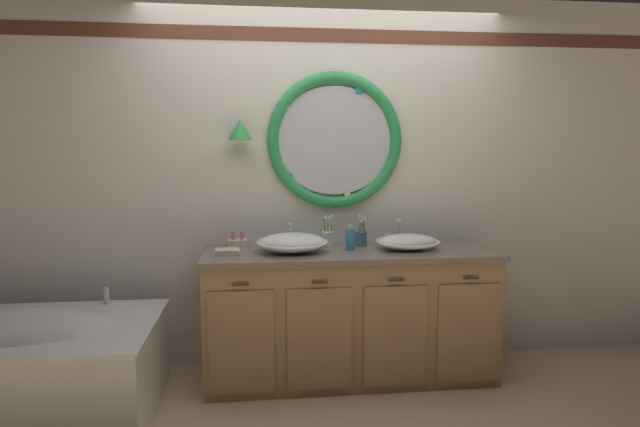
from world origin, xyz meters
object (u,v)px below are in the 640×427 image
Objects in this scene: bathtub at (6,362)px; sink_basin_right at (408,242)px; soap_dispenser at (350,239)px; toothbrush_holder_right at (361,237)px; folded_hand_towel at (227,252)px; toothbrush_holder_left at (328,238)px; sink_basin_left at (292,243)px; toiletry_basket at (238,242)px.

sink_basin_right is (2.45, 0.30, 0.60)m from bathtub.
soap_dispenser is at bearing 174.82° from sink_basin_right.
toothbrush_holder_right reaches higher than folded_hand_towel.
toothbrush_holder_left is at bearing -177.22° from toothbrush_holder_right.
toothbrush_holder_right is (2.16, 0.48, 0.60)m from bathtub.
toothbrush_holder_left is at bearing 32.99° from sink_basin_left.
folded_hand_towel is (-0.91, -0.18, -0.04)m from toothbrush_holder_right.
sink_basin_left is 2.88× the size of folded_hand_towel.
toothbrush_holder_left is 1.36× the size of folded_hand_towel.
sink_basin_left is 0.31m from toothbrush_holder_left.
soap_dispenser is 1.07× the size of folded_hand_towel.
toothbrush_holder_left reaches higher than soap_dispenser.
toothbrush_holder_left is at bearing 134.69° from soap_dispenser.
toiletry_basket is (1.31, 0.55, 0.57)m from bathtub.
folded_hand_towel reaches higher than bathtub.
sink_basin_right is at bearing 6.98° from bathtub.
toothbrush_holder_left is 0.63m from toiletry_basket.
bathtub is 2.08m from toothbrush_holder_left.
toiletry_basket is at bearing 175.48° from toothbrush_holder_right.
toothbrush_holder_left reaches higher than folded_hand_towel.
toothbrush_holder_right reaches higher than toiletry_basket.
toothbrush_holder_right is at bearing 2.78° from toothbrush_holder_left.
bathtub is 2.18m from soap_dispenser.
soap_dispenser reaches higher than sink_basin_left.
sink_basin_left is at bearing -147.01° from toothbrush_holder_left.
soap_dispenser is (0.39, 0.03, 0.01)m from sink_basin_left.
sink_basin_right is 1.19m from folded_hand_towel.
bathtub is 10.41× the size of folded_hand_towel.
toiletry_basket is at bearing 172.80° from toothbrush_holder_left.
bathtub is at bearing -169.86° from sink_basin_left.
folded_hand_towel is (-0.81, -0.04, -0.06)m from soap_dispenser.
toiletry_basket is at bearing 164.29° from soap_dispenser.
sink_basin_left is 0.77m from sink_basin_right.
sink_basin_left is 2.10× the size of toothbrush_holder_right.
sink_basin_right is at bearing 0.22° from folded_hand_towel.
toothbrush_holder_right reaches higher than bathtub.
sink_basin_right is 0.38m from soap_dispenser.
sink_basin_right is 2.63× the size of folded_hand_towel.
toothbrush_holder_left reaches higher than sink_basin_left.
toothbrush_holder_right is at bearing 12.48° from bathtub.
soap_dispenser is (2.06, 0.33, 0.62)m from bathtub.
sink_basin_left reaches higher than toiletry_basket.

